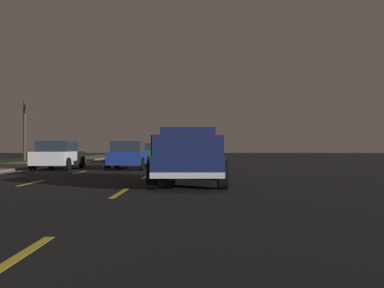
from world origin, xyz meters
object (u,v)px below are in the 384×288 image
sedan_white (59,155)px  bare_tree_far (25,129)px  pickup_truck (188,154)px  sedan_blue (128,155)px  sedan_green (147,153)px

sedan_white → bare_tree_far: size_ratio=0.79×
pickup_truck → sedan_blue: (9.90, 3.41, -0.20)m
sedan_blue → sedan_white: bearing=96.6°
pickup_truck → sedan_blue: 10.48m
sedan_green → bare_tree_far: (5.07, 11.89, 2.19)m
pickup_truck → sedan_green: bearing=9.6°
sedan_blue → pickup_truck: bearing=-161.0°
sedan_white → bare_tree_far: bare_tree_far is taller
sedan_blue → bare_tree_far: size_ratio=0.79×
sedan_white → sedan_blue: 3.79m
bare_tree_far → sedan_blue: bearing=-143.4°
sedan_white → sedan_green: 12.10m
sedan_blue → sedan_green: (11.11, 0.14, 0.00)m
pickup_truck → sedan_green: pickup_truck is taller
pickup_truck → bare_tree_far: bearing=30.6°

